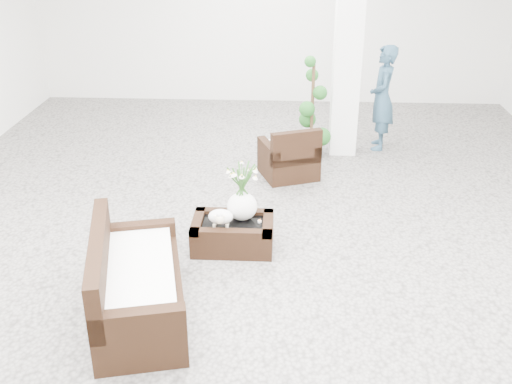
{
  "coord_description": "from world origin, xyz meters",
  "views": [
    {
      "loc": [
        0.32,
        -6.18,
        3.5
      ],
      "look_at": [
        0.0,
        -0.1,
        0.62
      ],
      "focal_mm": 42.37,
      "sensor_mm": 36.0,
      "label": 1
    }
  ],
  "objects_px": {
    "armchair": "(289,151)",
    "loveseat": "(138,276)",
    "coffee_table": "(233,235)",
    "topiary": "(312,108)"
  },
  "relations": [
    {
      "from": "coffee_table",
      "to": "loveseat",
      "type": "distance_m",
      "value": 1.53
    },
    {
      "from": "armchair",
      "to": "topiary",
      "type": "relative_size",
      "value": 0.5
    },
    {
      "from": "coffee_table",
      "to": "topiary",
      "type": "height_order",
      "value": "topiary"
    },
    {
      "from": "armchair",
      "to": "loveseat",
      "type": "distance_m",
      "value": 3.63
    },
    {
      "from": "loveseat",
      "to": "topiary",
      "type": "distance_m",
      "value": 4.52
    },
    {
      "from": "coffee_table",
      "to": "armchair",
      "type": "distance_m",
      "value": 2.16
    },
    {
      "from": "coffee_table",
      "to": "topiary",
      "type": "distance_m",
      "value": 3.09
    },
    {
      "from": "armchair",
      "to": "topiary",
      "type": "bearing_deg",
      "value": -133.45
    },
    {
      "from": "armchair",
      "to": "coffee_table",
      "type": "bearing_deg",
      "value": 52.65
    },
    {
      "from": "coffee_table",
      "to": "armchair",
      "type": "bearing_deg",
      "value": 73.32
    }
  ]
}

